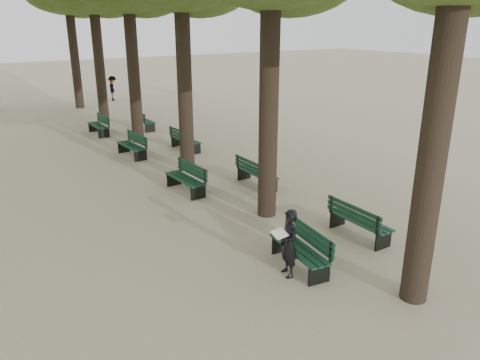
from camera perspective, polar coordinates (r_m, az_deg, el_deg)
ground at (r=10.43m, az=6.23°, el=-11.42°), size 120.00×120.00×0.00m
bench_left_0 at (r=10.63m, az=7.24°, el=-9.17°), size 0.80×1.86×0.92m
bench_left_1 at (r=15.05m, az=-6.67°, el=-0.48°), size 0.67×1.83×0.92m
bench_left_2 at (r=19.35m, az=-13.05°, el=3.58°), size 0.70×1.84×0.92m
bench_left_3 at (r=23.53m, az=-16.85°, el=5.97°), size 0.59×1.81×0.92m
bench_right_0 at (r=12.29m, az=14.35°, el=-5.57°), size 0.57×1.80×0.92m
bench_right_1 at (r=15.52m, az=2.07°, el=0.25°), size 0.59×1.81×0.92m
bench_right_2 at (r=19.94m, az=-6.64°, el=4.41°), size 0.66×1.83×0.92m
bench_right_3 at (r=24.16m, az=-11.64°, el=6.73°), size 0.60×1.81×0.92m
man_with_map at (r=10.07m, az=5.96°, el=-7.66°), size 0.64×0.66×1.52m
pedestrian_c at (r=35.01m, az=-6.72°, el=11.71°), size 1.00×0.93×1.74m
pedestrian_b at (r=33.37m, az=-15.23°, el=10.74°), size 0.67×1.11×1.64m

